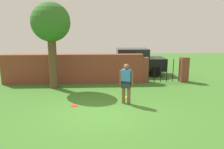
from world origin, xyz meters
name	(u,v)px	position (x,y,z in m)	size (l,w,h in m)	color
ground_plane	(100,113)	(0.00, 0.00, 0.00)	(40.00, 40.00, 0.00)	#3D7528
brick_wall	(73,69)	(-1.50, 4.66, 0.80)	(7.70, 0.50, 1.60)	brown
tree	(51,24)	(-2.36, 3.60, 3.17)	(1.90, 1.90, 4.24)	brown
person	(126,82)	(1.03, 1.00, 0.90)	(0.51, 0.33, 1.62)	brown
fence_gate	(164,70)	(3.60, 4.66, 0.70)	(2.74, 0.44, 1.40)	brown
car	(132,62)	(2.08, 6.77, 0.86)	(4.20, 1.93, 1.72)	black
frisbee_yellow	(124,97)	(1.06, 1.83, 0.01)	(0.27, 0.27, 0.02)	yellow
frisbee_red	(74,106)	(-1.03, 0.82, 0.01)	(0.27, 0.27, 0.02)	red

